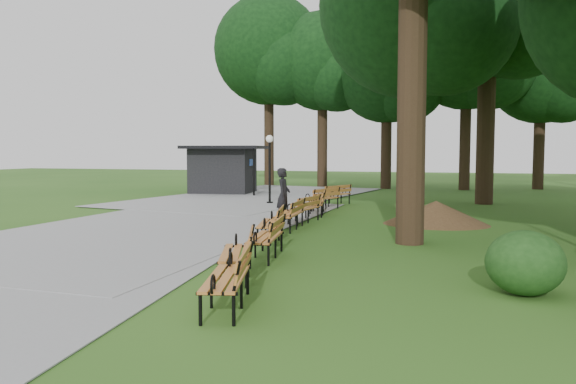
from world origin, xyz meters
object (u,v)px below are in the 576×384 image
(bench_3, at_px, (270,224))
(bench_2, at_px, (265,238))
(kiosk, at_px, (223,170))
(bench_7, at_px, (321,199))
(bench_5, at_px, (302,209))
(person, at_px, (284,195))
(lawn_tree_2, at_px, (412,6))
(lamp_post, at_px, (270,154))
(bench_4, at_px, (289,215))
(bench_6, at_px, (316,203))
(bench_0, at_px, (226,279))
(bench_1, at_px, (236,253))
(dirt_mound, at_px, (436,213))
(bench_8, at_px, (334,195))

(bench_3, bearing_deg, bench_2, 3.63)
(kiosk, xyz_separation_m, bench_7, (7.09, -6.89, -0.85))
(bench_3, bearing_deg, bench_5, 170.41)
(person, bearing_deg, lawn_tree_2, -35.18)
(lamp_post, bearing_deg, person, -67.36)
(person, height_order, bench_3, person)
(person, bearing_deg, lamp_post, 17.40)
(person, distance_m, bench_2, 6.23)
(kiosk, relative_size, bench_4, 2.16)
(bench_5, xyz_separation_m, bench_6, (-0.06, 2.21, 0.00))
(lawn_tree_2, bearing_deg, lamp_post, -175.39)
(bench_0, relative_size, bench_2, 1.00)
(bench_1, bearing_deg, bench_3, 171.55)
(kiosk, height_order, bench_3, kiosk)
(dirt_mound, relative_size, bench_3, 1.44)
(bench_1, bearing_deg, bench_6, 167.01)
(bench_3, bearing_deg, dirt_mound, 126.47)
(bench_0, height_order, bench_5, same)
(lamp_post, bearing_deg, bench_1, -74.05)
(bench_4, distance_m, bench_5, 1.59)
(kiosk, bearing_deg, bench_4, -65.89)
(bench_6, bearing_deg, kiosk, -150.53)
(bench_6, relative_size, bench_8, 1.00)
(bench_4, height_order, bench_7, same)
(bench_1, bearing_deg, bench_4, 169.30)
(person, xyz_separation_m, bench_1, (1.53, -7.95, -0.43))
(person, relative_size, bench_1, 0.92)
(kiosk, bearing_deg, bench_0, -73.35)
(bench_2, bearing_deg, bench_8, 176.90)
(bench_8, bearing_deg, bench_5, 28.50)
(dirt_mound, bearing_deg, bench_4, -149.55)
(person, bearing_deg, bench_6, -20.71)
(bench_2, height_order, bench_6, same)
(bench_1, relative_size, bench_5, 1.00)
(lamp_post, relative_size, dirt_mound, 1.09)
(bench_4, xyz_separation_m, bench_5, (-0.05, 1.59, 0.00))
(bench_3, distance_m, bench_6, 5.91)
(kiosk, height_order, bench_5, kiosk)
(bench_6, bearing_deg, bench_3, -8.51)
(bench_1, distance_m, lawn_tree_2, 16.13)
(kiosk, distance_m, bench_3, 16.45)
(bench_6, bearing_deg, bench_7, 176.88)
(bench_0, distance_m, bench_1, 2.02)
(bench_2, relative_size, bench_7, 1.00)
(kiosk, xyz_separation_m, lawn_tree_2, (10.26, -4.69, 6.81))
(bench_2, relative_size, lawn_tree_2, 0.16)
(bench_0, distance_m, lawn_tree_2, 17.77)
(bench_0, bearing_deg, bench_3, 178.13)
(bench_3, bearing_deg, bench_4, 171.06)
(person, bearing_deg, bench_7, -10.29)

